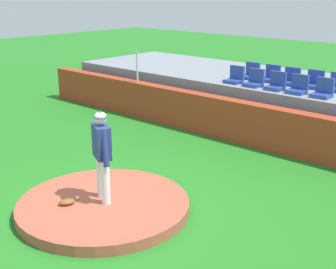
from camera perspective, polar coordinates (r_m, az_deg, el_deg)
ground_plane at (r=9.15m, az=-7.88°, el=-9.25°), size 60.00×60.00×0.00m
pitchers_mound at (r=9.11m, az=-7.91°, el=-8.67°), size 3.30×3.30×0.21m
pitcher at (r=8.73m, az=-8.13°, el=-1.79°), size 0.71×0.45×1.78m
baseball at (r=9.18m, az=-11.08°, el=-7.65°), size 0.07×0.07×0.07m
fielding_glove at (r=9.02m, az=-12.32°, el=-8.08°), size 0.31×0.36×0.11m
brick_barrier at (r=12.73m, az=10.42°, el=1.21°), size 17.21×0.40×1.15m
fence_post_left at (r=15.21m, az=-3.80°, el=8.35°), size 0.06×0.06×1.02m
bleacher_platform at (r=14.87m, az=15.69°, el=3.68°), size 16.15×4.03×1.37m
stadium_chair_0 at (r=14.13m, az=8.24°, el=6.93°), size 0.48×0.44×0.50m
stadium_chair_1 at (r=13.72m, az=10.58°, el=6.49°), size 0.48×0.44×0.50m
stadium_chair_2 at (r=13.38m, az=13.13°, el=6.05°), size 0.48×0.44×0.50m
stadium_chair_3 at (r=13.07m, az=15.67°, el=5.58°), size 0.48×0.44×0.50m
stadium_chair_4 at (r=12.78m, az=18.49°, el=5.06°), size 0.48×0.44×0.50m
stadium_chair_5 at (r=14.86m, az=10.15°, el=7.36°), size 0.48×0.44×0.50m
stadium_chair_6 at (r=14.51m, az=12.55°, el=6.98°), size 0.48×0.44×0.50m
stadium_chair_7 at (r=14.17m, az=14.84°, el=6.56°), size 0.48×0.44×0.50m
stadium_chair_8 at (r=13.90m, az=17.50°, el=6.12°), size 0.48×0.44×0.50m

